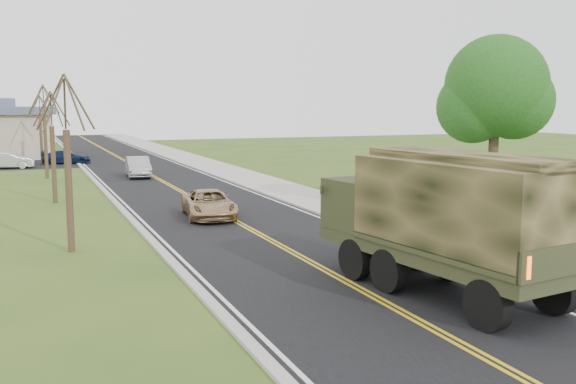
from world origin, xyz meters
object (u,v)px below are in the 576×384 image
military_truck (446,214)px  pickup_navy (529,218)px  suv_champagne (209,204)px  utility_box_far (532,272)px  sedan_silver (138,167)px

military_truck → pickup_navy: 9.70m
suv_champagne → pickup_navy: (10.57, -8.43, 0.02)m
pickup_navy → utility_box_far: size_ratio=6.83×
military_truck → pickup_navy: (7.91, 5.39, -1.55)m
sedan_silver → pickup_navy: size_ratio=0.97×
sedan_silver → pickup_navy: 28.31m
suv_champagne → utility_box_far: bearing=-62.3°
sedan_silver → utility_box_far: sedan_silver is taller
military_truck → sedan_silver: bearing=87.4°
suv_champagne → utility_box_far: size_ratio=6.87×
military_truck → suv_champagne: military_truck is taller
utility_box_far → pickup_navy: bearing=30.0°
suv_champagne → sedan_silver: 17.73m
military_truck → sedan_silver: military_truck is taller
suv_champagne → military_truck: bearing=-72.3°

